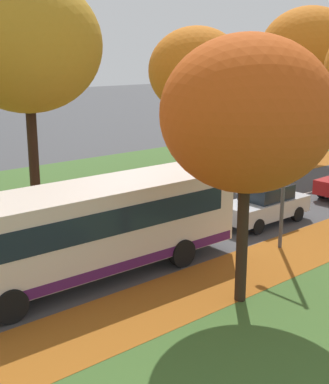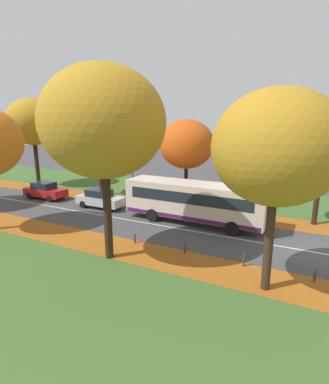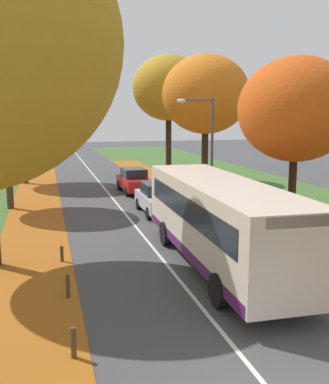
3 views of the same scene
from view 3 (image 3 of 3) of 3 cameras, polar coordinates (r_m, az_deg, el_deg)
The scene contains 16 objects.
leaf_litter_left at distance 20.68m, azimuth -16.23°, elevation -5.15°, with size 2.80×60.00×0.00m, color #9E5619.
grass_verge_right at distance 29.60m, azimuth 11.78°, elevation -0.50°, with size 12.00×90.00×0.01m, color #3D6028.
leaf_litter_right at distance 22.37m, azimuth 8.08°, elevation -3.72°, with size 2.80×60.00×0.00m, color #9E5619.
road_centre_line at distance 26.81m, azimuth -6.10°, elevation -1.42°, with size 0.12×80.00×0.01m, color silver.
tree_left_mid at distance 26.11m, azimuth -19.68°, elevation 11.03°, with size 5.21×5.21×8.38m.
tree_left_far at distance 35.60m, azimuth -17.80°, elevation 12.29°, with size 6.26×6.26×9.85m.
tree_right_near at distance 19.20m, azimuth 16.35°, elevation 9.99°, with size 4.71×4.71×7.53m.
tree_right_mid at distance 27.15m, azimuth 5.26°, elevation 12.21°, with size 5.15×5.15×8.70m.
tree_right_far at distance 36.20m, azimuth 0.53°, elevation 13.04°, with size 5.69×5.69×9.82m.
bollard_third at distance 10.41m, azimuth -11.48°, elevation -18.26°, with size 0.12×0.12×0.71m, color #4C3823.
bollard_fourth at distance 13.45m, azimuth -12.19°, elevation -11.63°, with size 0.12×0.12×0.70m, color #4C3823.
bollard_fifth at distance 16.62m, azimuth -12.91°, elevation -7.67°, with size 0.12×0.12×0.58m, color #4C3823.
streetlamp_right at distance 22.23m, azimuth 5.25°, elevation 5.98°, with size 1.89×0.28×6.00m.
bus at distance 15.53m, azimuth 6.99°, elevation -3.33°, with size 2.81×10.45×2.98m.
car_silver_lead at distance 23.81m, azimuth -0.87°, elevation -0.82°, with size 1.80×4.21×1.62m.
car_red_following at distance 30.30m, azimuth -3.87°, elevation 1.47°, with size 1.88×4.25×1.62m.
Camera 3 is at (-3.96, -6.00, 5.23)m, focal length 42.00 mm.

